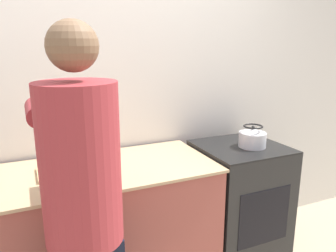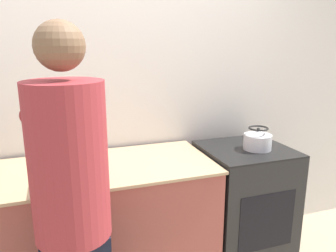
# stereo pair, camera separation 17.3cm
# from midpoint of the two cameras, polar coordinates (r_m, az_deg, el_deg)

# --- Properties ---
(wall_back) EXTENTS (8.00, 0.05, 2.60)m
(wall_back) POSITION_cam_midpoint_polar(r_m,az_deg,el_deg) (2.40, -6.61, 5.70)
(wall_back) COLOR white
(wall_back) RESTS_ON ground_plane
(counter) EXTENTS (1.64, 0.69, 0.90)m
(counter) POSITION_cam_midpoint_polar(r_m,az_deg,el_deg) (2.27, -11.70, -17.96)
(counter) COLOR #9E4C42
(counter) RESTS_ON ground_plane
(oven) EXTENTS (0.60, 0.58, 0.93)m
(oven) POSITION_cam_midpoint_polar(r_m,az_deg,el_deg) (2.59, 14.85, -13.54)
(oven) COLOR black
(oven) RESTS_ON ground_plane
(person) EXTENTS (0.37, 0.61, 1.74)m
(person) POSITION_cam_midpoint_polar(r_m,az_deg,el_deg) (1.53, -13.17, -13.64)
(person) COLOR black
(person) RESTS_ON ground_plane
(cutting_board) EXTENTS (0.36, 0.24, 0.02)m
(cutting_board) POSITION_cam_midpoint_polar(r_m,az_deg,el_deg) (2.08, -14.33, -6.99)
(cutting_board) COLOR tan
(cutting_board) RESTS_ON counter
(knife) EXTENTS (0.22, 0.08, 0.01)m
(knife) POSITION_cam_midpoint_polar(r_m,az_deg,el_deg) (2.05, -14.01, -6.93)
(knife) COLOR silver
(knife) RESTS_ON cutting_board
(kettle) EXTENTS (0.19, 0.19, 0.16)m
(kettle) POSITION_cam_midpoint_polar(r_m,az_deg,el_deg) (2.39, 17.36, -2.37)
(kettle) COLOR silver
(kettle) RESTS_ON oven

